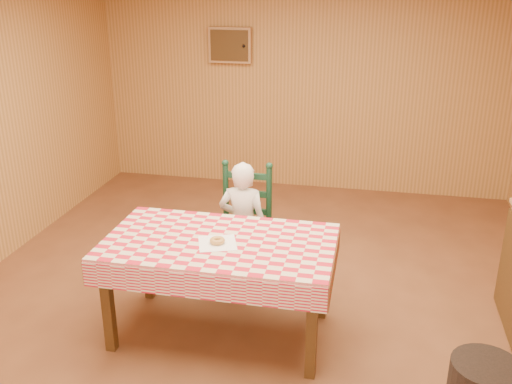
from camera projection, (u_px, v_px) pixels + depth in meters
ground at (251, 310)px, 4.62m from camera, size 6.00×6.00×0.00m
cabin_walls at (265, 73)px, 4.45m from camera, size 5.10×6.05×2.65m
dining_table at (220, 251)px, 4.09m from camera, size 1.66×0.96×0.77m
ladder_chair at (245, 229)px, 4.88m from camera, size 0.44×0.40×1.08m
seated_child at (243, 226)px, 4.80m from camera, size 0.41×0.27×1.12m
napkin at (217, 243)px, 4.02m from camera, size 0.33×0.33×0.00m
donut at (217, 241)px, 4.01m from camera, size 0.13×0.13×0.04m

